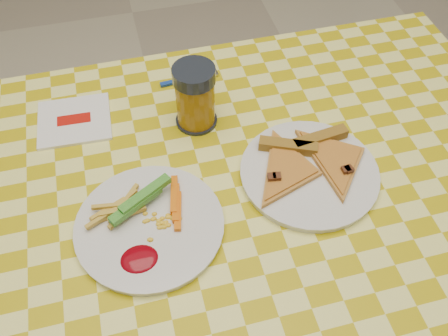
{
  "coord_description": "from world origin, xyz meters",
  "views": [
    {
      "loc": [
        -0.1,
        -0.47,
        1.46
      ],
      "look_at": [
        0.04,
        0.07,
        0.78
      ],
      "focal_mm": 40.0,
      "sensor_mm": 36.0,
      "label": 1
    }
  ],
  "objects_px": {
    "plate_right": "(309,174)",
    "plate_left": "(150,227)",
    "table": "(212,232)",
    "drink_glass": "(195,97)"
  },
  "relations": [
    {
      "from": "plate_right",
      "to": "plate_left",
      "type": "bearing_deg",
      "value": -172.4
    },
    {
      "from": "table",
      "to": "plate_right",
      "type": "distance_m",
      "value": 0.2
    },
    {
      "from": "table",
      "to": "plate_left",
      "type": "bearing_deg",
      "value": -173.5
    },
    {
      "from": "table",
      "to": "drink_glass",
      "type": "bearing_deg",
      "value": 84.5
    },
    {
      "from": "table",
      "to": "plate_left",
      "type": "relative_size",
      "value": 5.28
    },
    {
      "from": "plate_right",
      "to": "drink_glass",
      "type": "relative_size",
      "value": 1.85
    },
    {
      "from": "plate_right",
      "to": "drink_glass",
      "type": "xyz_separation_m",
      "value": [
        -0.17,
        0.19,
        0.06
      ]
    },
    {
      "from": "plate_left",
      "to": "drink_glass",
      "type": "bearing_deg",
      "value": 60.15
    },
    {
      "from": "plate_left",
      "to": "plate_right",
      "type": "xyz_separation_m",
      "value": [
        0.3,
        0.04,
        0.0
      ]
    },
    {
      "from": "table",
      "to": "drink_glass",
      "type": "relative_size",
      "value": 9.69
    }
  ]
}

